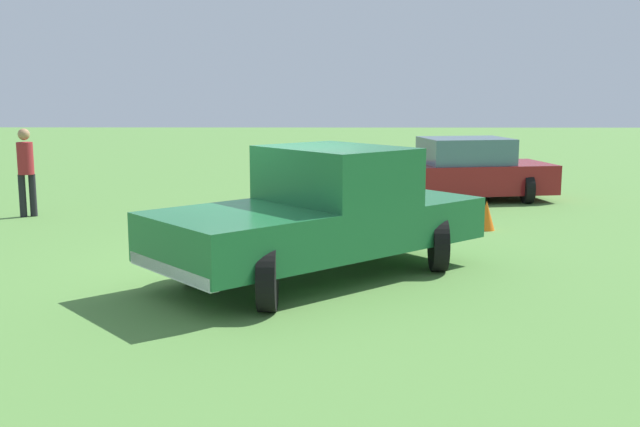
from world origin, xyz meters
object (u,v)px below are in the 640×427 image
at_px(pickup_truck, 327,210).
at_px(traffic_cone, 486,215).
at_px(person_bystander, 26,167).
at_px(sedan_near, 458,172).

bearing_deg(pickup_truck, traffic_cone, -171.74).
xyz_separation_m(person_bystander, traffic_cone, (-1.42, -9.14, -0.76)).
relative_size(sedan_near, person_bystander, 2.59).
height_order(sedan_near, person_bystander, person_bystander).
bearing_deg(traffic_cone, person_bystander, 81.19).
relative_size(sedan_near, traffic_cone, 8.53).
distance_m(sedan_near, traffic_cone, 3.83).
xyz_separation_m(pickup_truck, sedan_near, (7.25, -3.10, -0.26)).
bearing_deg(sedan_near, traffic_cone, 78.13).
distance_m(sedan_near, person_bystander, 9.57).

